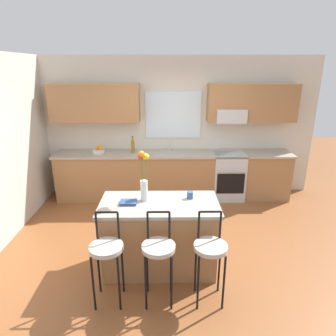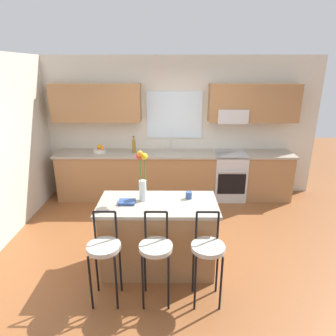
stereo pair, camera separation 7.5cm
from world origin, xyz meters
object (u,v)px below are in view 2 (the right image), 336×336
oven_range (229,176)px  bar_stool_middle (156,251)px  cookbook (127,202)px  kitchen_island (158,235)px  bottle_olive_oil (134,146)px  flower_vase (142,175)px  mug_ceramic (189,195)px  fruit_bowl_oranges (100,150)px  bar_stool_near (104,251)px  bar_stool_far (208,251)px

oven_range → bar_stool_middle: bearing=-115.2°
bar_stool_middle → cookbook: (-0.37, 0.56, 0.30)m
kitchen_island → bottle_olive_oil: size_ratio=4.46×
cookbook → flower_vase: bearing=28.3°
bar_stool_middle → kitchen_island: bearing=90.0°
oven_range → flower_vase: size_ratio=1.43×
mug_ceramic → fruit_bowl_oranges: fruit_bowl_oranges is taller
oven_range → flower_vase: 2.71m
bar_stool_near → fruit_bowl_oranges: 2.90m
bar_stool_far → bottle_olive_oil: 3.04m
oven_range → bar_stool_far: bearing=-105.3°
flower_vase → cookbook: flower_vase is taller
bar_stool_far → bottle_olive_oil: size_ratio=3.20×
bar_stool_near → bar_stool_far: same height
bar_stool_near → cookbook: (0.18, 0.56, 0.30)m
fruit_bowl_oranges → kitchen_island: bearing=-61.6°
oven_range → bar_stool_near: size_ratio=0.88×
oven_range → mug_ceramic: mug_ceramic is taller
flower_vase → bottle_olive_oil: flower_vase is taller
oven_range → bar_stool_near: bearing=-123.8°
oven_range → bottle_olive_oil: size_ratio=2.83×
oven_range → bar_stool_far: bar_stool_far is taller
oven_range → bottle_olive_oil: bearing=179.2°
bar_stool_far → cookbook: size_ratio=5.21×
bar_stool_far → mug_ceramic: 0.80m
oven_range → bar_stool_middle: size_ratio=0.88×
kitchen_island → bottle_olive_oil: bearing=103.7°
cookbook → fruit_bowl_oranges: bearing=110.3°
oven_range → bar_stool_middle: 3.08m
fruit_bowl_oranges → bottle_olive_oil: (0.66, -0.00, 0.08)m
fruit_bowl_oranges → bottle_olive_oil: bottle_olive_oil is taller
kitchen_island → bar_stool_near: bearing=-133.5°
bar_stool_far → fruit_bowl_oranges: fruit_bowl_oranges is taller
oven_range → flower_vase: bearing=-125.3°
oven_range → kitchen_island: bearing=-120.8°
cookbook → bottle_olive_oil: (-0.17, 2.24, 0.12)m
bar_stool_middle → fruit_bowl_oranges: 3.07m
kitchen_island → mug_ceramic: bearing=18.3°
flower_vase → cookbook: bearing=-151.7°
flower_vase → mug_ceramic: flower_vase is taller
kitchen_island → cookbook: bearing=-177.6°
kitchen_island → fruit_bowl_oranges: bearing=118.4°
bottle_olive_oil → kitchen_island: bearing=-76.3°
oven_range → kitchen_island: (-1.31, -2.20, 0.00)m
bar_stool_near → cookbook: 0.66m
bar_stool_middle → fruit_bowl_oranges: (-1.21, 2.81, 0.33)m
bar_stool_middle → bar_stool_far: 0.55m
kitchen_island → mug_ceramic: (0.38, 0.13, 0.50)m
bottle_olive_oil → cookbook: bearing=-85.6°
flower_vase → bar_stool_far: bearing=-41.9°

